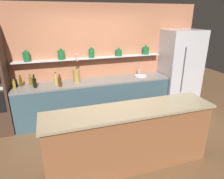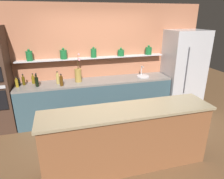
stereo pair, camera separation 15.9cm
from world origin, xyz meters
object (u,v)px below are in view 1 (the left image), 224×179
bottle_spirit_2 (60,82)px  bottle_spirit_3 (56,79)px  sink_fixture (141,75)px  bottle_oil_6 (31,81)px  bottle_spirit_5 (34,82)px  refrigerator (180,70)px  bottle_wine_0 (35,83)px  flower_vase (76,75)px  bottle_oil_1 (14,84)px  bottle_oil_4 (21,82)px  bottle_sauce_7 (17,84)px

bottle_spirit_2 → bottle_spirit_3: bearing=113.5°
sink_fixture → bottle_oil_6: 2.55m
sink_fixture → bottle_spirit_5: 2.47m
refrigerator → bottle_wine_0: refrigerator is taller
bottle_spirit_3 → bottle_oil_6: 0.55m
flower_vase → bottle_wine_0: flower_vase is taller
bottle_wine_0 → refrigerator: bearing=0.5°
bottle_oil_1 → bottle_wine_0: bearing=-9.3°
sink_fixture → bottle_spirit_2: (-1.95, -0.18, 0.09)m
bottle_spirit_2 → flower_vase: bearing=27.1°
refrigerator → bottle_oil_6: refrigerator is taller
flower_vase → bottle_oil_4: 1.17m
sink_fixture → bottle_oil_6: size_ratio=1.33×
bottle_oil_6 → refrigerator: bearing=-3.1°
bottle_wine_0 → bottle_spirit_3: (0.43, 0.07, 0.01)m
bottle_wine_0 → bottle_oil_6: size_ratio=1.27×
bottle_spirit_2 → bottle_spirit_3: bottle_spirit_3 is taller
bottle_spirit_5 → bottle_sauce_7: (-0.35, 0.09, -0.03)m
bottle_oil_1 → bottle_oil_6: (0.31, 0.16, 0.00)m
refrigerator → sink_fixture: bearing=177.4°
flower_vase → bottle_spirit_3: flower_vase is taller
flower_vase → bottle_oil_6: 0.98m
bottle_spirit_2 → bottle_sauce_7: bottle_spirit_2 is taller
bottle_oil_1 → sink_fixture: bearing=0.3°
flower_vase → bottle_oil_4: bearing=176.3°
bottle_wine_0 → bottle_spirit_2: bearing=-10.9°
refrigerator → bottle_oil_6: 3.64m
sink_fixture → bottle_wine_0: bearing=-178.1°
bottle_wine_0 → bottle_oil_1: (-0.40, 0.07, -0.02)m
bottle_oil_1 → bottle_oil_4: 0.16m
flower_vase → bottle_oil_6: flower_vase is taller
sink_fixture → bottle_spirit_5: sink_fixture is taller
bottle_spirit_3 → bottle_spirit_5: bearing=178.1°
bottle_spirit_2 → bottle_spirit_5: size_ratio=1.10×
sink_fixture → bottle_spirit_3: bearing=-179.7°
flower_vase → bottle_spirit_3: (-0.45, -0.03, -0.05)m
refrigerator → bottle_oil_1: (-3.94, 0.03, 0.00)m
bottle_oil_1 → bottle_spirit_2: 0.92m
flower_vase → bottle_oil_1: size_ratio=2.81×
bottle_spirit_5 → flower_vase: bearing=0.9°
bottle_spirit_2 → bottle_spirit_5: 0.55m
refrigerator → bottle_oil_4: bearing=177.9°
bottle_oil_1 → bottle_spirit_3: bottle_spirit_3 is taller
bottle_spirit_3 → bottle_spirit_5: bottle_spirit_3 is taller
bottle_wine_0 → bottle_oil_4: (-0.29, 0.17, -0.01)m
sink_fixture → bottle_oil_1: bearing=-179.7°
refrigerator → bottle_spirit_2: bearing=-177.6°
flower_vase → bottle_wine_0: bearing=-173.7°
sink_fixture → bottle_spirit_3: 2.03m
flower_vase → bottle_spirit_2: size_ratio=2.42×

